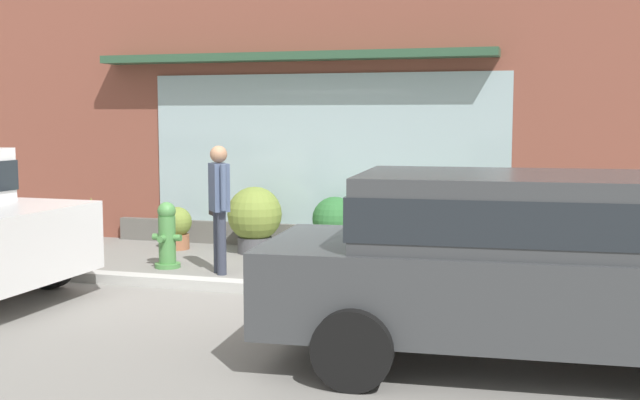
# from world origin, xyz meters

# --- Properties ---
(ground_plane) EXTENTS (60.00, 60.00, 0.00)m
(ground_plane) POSITION_xyz_m (0.00, 0.00, 0.00)
(ground_plane) COLOR gray
(curb_strip) EXTENTS (14.00, 0.24, 0.12)m
(curb_strip) POSITION_xyz_m (0.00, -0.20, 0.06)
(curb_strip) COLOR #B2B2AD
(curb_strip) RESTS_ON ground_plane
(storefront) EXTENTS (14.00, 0.81, 5.09)m
(storefront) POSITION_xyz_m (0.01, 3.19, 2.50)
(storefront) COLOR brown
(storefront) RESTS_ON ground_plane
(fire_hydrant) EXTENTS (0.41, 0.38, 0.90)m
(fire_hydrant) POSITION_xyz_m (-1.11, 0.87, 0.44)
(fire_hydrant) COLOR #4C8C47
(fire_hydrant) RESTS_ON ground_plane
(pedestrian_with_handbag) EXTENTS (0.47, 0.58, 1.67)m
(pedestrian_with_handbag) POSITION_xyz_m (-0.27, 0.71, 0.98)
(pedestrian_with_handbag) COLOR #333847
(pedestrian_with_handbag) RESTS_ON ground_plane
(parked_car_dark_gray) EXTENTS (4.62, 2.16, 1.59)m
(parked_car_dark_gray) POSITION_xyz_m (3.72, -2.16, 0.90)
(parked_car_dark_gray) COLOR #383A3D
(parked_car_dark_gray) RESTS_ON ground_plane
(potted_plant_doorstep) EXTENTS (0.82, 0.82, 1.00)m
(potted_plant_doorstep) POSITION_xyz_m (-0.39, 2.29, 0.54)
(potted_plant_doorstep) COLOR #4C4C51
(potted_plant_doorstep) RESTS_ON ground_plane
(potted_plant_window_center) EXTENTS (0.31, 0.31, 0.77)m
(potted_plant_window_center) POSITION_xyz_m (-3.12, 2.22, 0.37)
(potted_plant_window_center) COLOR #B7B2A3
(potted_plant_window_center) RESTS_ON ground_plane
(potted_plant_window_right) EXTENTS (0.51, 0.51, 0.72)m
(potted_plant_window_right) POSITION_xyz_m (3.08, 2.68, 0.39)
(potted_plant_window_right) COLOR #33473D
(potted_plant_window_right) RESTS_ON ground_plane
(potted_plant_near_hydrant) EXTENTS (0.46, 0.46, 0.66)m
(potted_plant_near_hydrant) POSITION_xyz_m (-1.66, 2.27, 0.35)
(potted_plant_near_hydrant) COLOR #9E6042
(potted_plant_near_hydrant) RESTS_ON ground_plane
(potted_plant_window_left) EXTENTS (0.33, 0.33, 0.89)m
(potted_plant_window_left) POSITION_xyz_m (4.27, 2.40, 0.42)
(potted_plant_window_left) COLOR #4C4C51
(potted_plant_window_left) RESTS_ON ground_plane
(potted_plant_trailing_edge) EXTENTS (0.63, 0.63, 0.81)m
(potted_plant_trailing_edge) POSITION_xyz_m (2.24, 2.52, 0.45)
(potted_plant_trailing_edge) COLOR #4C4C51
(potted_plant_trailing_edge) RESTS_ON ground_plane
(potted_plant_corner_tall) EXTENTS (0.67, 0.67, 0.85)m
(potted_plant_corner_tall) POSITION_xyz_m (0.76, 2.62, 0.45)
(potted_plant_corner_tall) COLOR #B7B2A3
(potted_plant_corner_tall) RESTS_ON ground_plane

